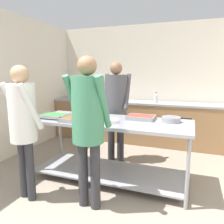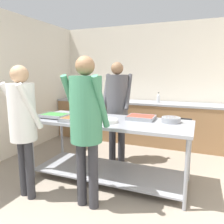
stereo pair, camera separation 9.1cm
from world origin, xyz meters
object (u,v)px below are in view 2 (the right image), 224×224
(serving_tray_roast, at_px, (141,118))
(water_bottle, at_px, (158,98))
(plate_stack, at_px, (108,121))
(sauce_pan, at_px, (171,120))
(cook_behind_counter, at_px, (117,101))
(guest_serving_left, at_px, (86,117))
(guest_serving_right, at_px, (23,118))
(serving_tray_greens, at_px, (79,119))
(serving_tray_vegetables, at_px, (55,116))

(serving_tray_roast, xyz_separation_m, water_bottle, (-0.05, 1.66, 0.11))
(serving_tray_roast, bearing_deg, plate_stack, -135.41)
(plate_stack, height_order, sauce_pan, sauce_pan)
(sauce_pan, distance_m, cook_behind_counter, 1.13)
(sauce_pan, xyz_separation_m, guest_serving_left, (-0.82, -0.88, 0.14))
(serving_tray_roast, distance_m, cook_behind_counter, 0.76)
(plate_stack, bearing_deg, cook_behind_counter, 102.79)
(plate_stack, bearing_deg, guest_serving_right, -141.08)
(sauce_pan, relative_size, guest_serving_right, 0.24)
(sauce_pan, height_order, guest_serving_right, guest_serving_right)
(serving_tray_greens, bearing_deg, sauce_pan, 18.53)
(serving_tray_vegetables, xyz_separation_m, serving_tray_greens, (0.47, -0.09, 0.00))
(sauce_pan, bearing_deg, guest_serving_left, -132.86)
(guest_serving_right, bearing_deg, serving_tray_roast, 40.75)
(serving_tray_vegetables, relative_size, plate_stack, 1.45)
(serving_tray_vegetables, height_order, guest_serving_right, guest_serving_right)
(guest_serving_right, relative_size, cook_behind_counter, 0.95)
(serving_tray_vegetables, bearing_deg, plate_stack, -0.26)
(serving_tray_greens, bearing_deg, guest_serving_right, -125.93)
(serving_tray_vegetables, xyz_separation_m, guest_serving_right, (0.04, -0.68, 0.11))
(sauce_pan, relative_size, cook_behind_counter, 0.23)
(serving_tray_roast, distance_m, water_bottle, 1.66)
(serving_tray_greens, relative_size, guest_serving_right, 0.28)
(cook_behind_counter, bearing_deg, serving_tray_greens, -102.73)
(serving_tray_greens, distance_m, plate_stack, 0.41)
(plate_stack, bearing_deg, guest_serving_left, -92.64)
(serving_tray_vegetables, relative_size, serving_tray_greens, 0.84)
(serving_tray_vegetables, xyz_separation_m, sauce_pan, (1.67, 0.32, 0.01))
(sauce_pan, relative_size, water_bottle, 1.77)
(sauce_pan, bearing_deg, guest_serving_right, -148.60)
(serving_tray_vegetables, bearing_deg, serving_tray_greens, -10.46)
(sauce_pan, relative_size, guest_serving_left, 0.23)
(serving_tray_greens, height_order, cook_behind_counter, cook_behind_counter)
(serving_tray_greens, xyz_separation_m, guest_serving_left, (0.38, -0.48, 0.15))
(serving_tray_vegetables, relative_size, serving_tray_roast, 1.02)
(plate_stack, xyz_separation_m, sauce_pan, (0.79, 0.32, 0.02))
(serving_tray_greens, relative_size, sauce_pan, 1.20)
(serving_tray_vegetables, distance_m, serving_tray_roast, 1.29)
(serving_tray_greens, height_order, water_bottle, water_bottle)
(serving_tray_greens, xyz_separation_m, sauce_pan, (1.20, 0.40, 0.01))
(guest_serving_left, distance_m, guest_serving_right, 0.82)
(guest_serving_right, bearing_deg, serving_tray_greens, 54.07)
(guest_serving_right, xyz_separation_m, cook_behind_counter, (0.64, 1.53, 0.04))
(serving_tray_greens, xyz_separation_m, plate_stack, (0.41, 0.08, -0.00))
(guest_serving_right, bearing_deg, guest_serving_left, 7.81)
(sauce_pan, height_order, cook_behind_counter, cook_behind_counter)
(sauce_pan, distance_m, guest_serving_right, 1.91)
(serving_tray_roast, bearing_deg, cook_behind_counter, 138.49)
(serving_tray_roast, bearing_deg, sauce_pan, -5.41)
(guest_serving_right, distance_m, water_bottle, 2.93)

